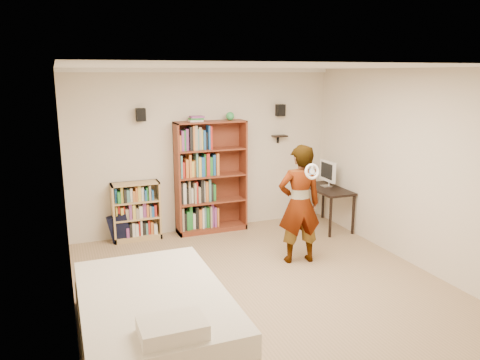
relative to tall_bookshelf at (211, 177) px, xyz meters
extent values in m
cube|color=tan|center=(-0.05, -2.33, -0.93)|extent=(4.50, 5.00, 0.01)
cube|color=beige|center=(-0.05, 0.17, 0.42)|extent=(4.50, 0.02, 2.70)
cube|color=beige|center=(-0.05, -4.83, 0.42)|extent=(4.50, 0.02, 2.70)
cube|color=beige|center=(-2.30, -2.33, 0.42)|extent=(0.02, 5.00, 2.70)
cube|color=beige|center=(2.20, -2.33, 0.42)|extent=(0.02, 5.00, 2.70)
cube|color=white|center=(-0.05, -2.33, 1.77)|extent=(4.50, 5.00, 0.02)
cube|color=white|center=(-0.05, 0.14, 1.74)|extent=(4.50, 0.06, 0.06)
cube|color=white|center=(-0.05, -4.80, 1.74)|extent=(4.50, 0.06, 0.06)
cube|color=white|center=(-2.27, -2.33, 1.74)|extent=(0.06, 5.00, 0.06)
cube|color=white|center=(2.17, -2.33, 1.74)|extent=(0.06, 5.00, 0.06)
cube|color=black|center=(-1.10, 0.07, 1.07)|extent=(0.14, 0.12, 0.20)
cube|color=black|center=(1.30, 0.07, 1.07)|extent=(0.14, 0.12, 0.20)
cube|color=black|center=(1.30, 0.08, 0.62)|extent=(0.25, 0.16, 0.02)
imported|color=black|center=(0.74, -1.71, -0.09)|extent=(0.67, 0.49, 1.69)
torus|color=white|center=(0.74, -2.02, 0.44)|extent=(0.21, 0.08, 0.22)
camera|label=1|loc=(-2.32, -7.25, 1.71)|focal=35.00mm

